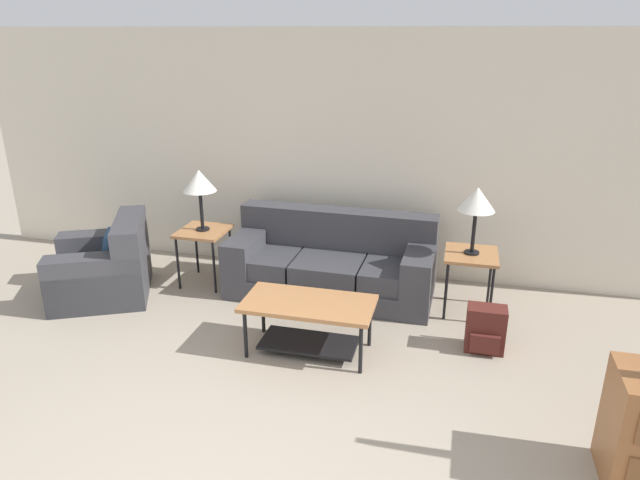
{
  "coord_description": "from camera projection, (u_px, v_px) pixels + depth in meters",
  "views": [
    {
      "loc": [
        1.2,
        -2.11,
        2.57
      ],
      "look_at": [
        0.03,
        2.53,
        0.8
      ],
      "focal_mm": 32.0,
      "sensor_mm": 36.0,
      "label": 1
    }
  ],
  "objects": [
    {
      "name": "table_lamp_left",
      "position": [
        199.0,
        182.0,
        5.79
      ],
      "size": [
        0.34,
        0.34,
        0.64
      ],
      "color": "black",
      "rests_on": "side_table_left"
    },
    {
      "name": "table_lamp_right",
      "position": [
        477.0,
        200.0,
        5.16
      ],
      "size": [
        0.34,
        0.34,
        0.64
      ],
      "color": "black",
      "rests_on": "side_table_right"
    },
    {
      "name": "wall_back",
      "position": [
        346.0,
        156.0,
        6.09
      ],
      "size": [
        8.68,
        0.06,
        2.6
      ],
      "color": "silver",
      "rests_on": "ground_plane"
    },
    {
      "name": "coffee_table",
      "position": [
        309.0,
        315.0,
        4.73
      ],
      "size": [
        1.08,
        0.55,
        0.47
      ],
      "color": "#A87042",
      "rests_on": "ground_plane"
    },
    {
      "name": "couch",
      "position": [
        332.0,
        265.0,
        5.84
      ],
      "size": [
        2.08,
        0.91,
        0.82
      ],
      "color": "#38383D",
      "rests_on": "ground_plane"
    },
    {
      "name": "backpack",
      "position": [
        485.0,
        330.0,
        4.8
      ],
      "size": [
        0.32,
        0.28,
        0.4
      ],
      "color": "#4C1E19",
      "rests_on": "ground_plane"
    },
    {
      "name": "side_table_left",
      "position": [
        203.0,
        236.0,
        5.99
      ],
      "size": [
        0.49,
        0.52,
        0.6
      ],
      "color": "#A87042",
      "rests_on": "ground_plane"
    },
    {
      "name": "side_table_right",
      "position": [
        471.0,
        260.0,
        5.36
      ],
      "size": [
        0.49,
        0.52,
        0.6
      ],
      "color": "#A87042",
      "rests_on": "ground_plane"
    },
    {
      "name": "armchair",
      "position": [
        105.0,
        268.0,
        5.79
      ],
      "size": [
        1.23,
        1.25,
        0.8
      ],
      "color": "#38383D",
      "rests_on": "ground_plane"
    }
  ]
}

